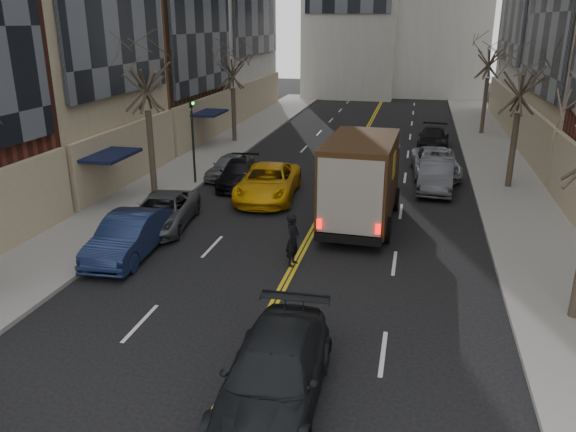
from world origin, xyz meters
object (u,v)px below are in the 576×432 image
ups_truck (362,181)px  observer_sedan (274,374)px  pedestrian (293,240)px  taxi (268,182)px

ups_truck → observer_sedan: 12.57m
ups_truck → pedestrian: 5.28m
ups_truck → taxi: bearing=152.3°
ups_truck → observer_sedan: bearing=-91.0°
ups_truck → observer_sedan: size_ratio=1.31×
observer_sedan → pedestrian: 7.77m
ups_truck → pedestrian: ups_truck is taller
pedestrian → taxi: bearing=29.3°
taxi → pedestrian: size_ratio=2.98×
observer_sedan → taxi: size_ratio=0.94×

